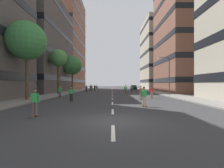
% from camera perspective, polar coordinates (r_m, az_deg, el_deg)
% --- Properties ---
extents(ground_plane, '(182.73, 182.73, 0.00)m').
position_cam_1_polar(ground_plane, '(39.23, -0.01, -2.85)').
color(ground_plane, '#333335').
extents(sidewalk_left, '(3.58, 83.75, 0.14)m').
position_cam_1_polar(sidewalk_left, '(44.22, -13.43, -2.42)').
color(sidewalk_left, gray).
rests_on(sidewalk_left, ground_plane).
extents(sidewalk_right, '(3.58, 83.75, 0.14)m').
position_cam_1_polar(sidewalk_right, '(44.24, 13.38, -2.42)').
color(sidewalk_right, gray).
rests_on(sidewalk_right, ground_plane).
extents(lane_markings, '(0.16, 72.20, 0.01)m').
position_cam_1_polar(lane_markings, '(41.77, -0.02, -2.66)').
color(lane_markings, silver).
rests_on(lane_markings, ground_plane).
extents(building_left_mid, '(15.79, 20.84, 21.66)m').
position_cam_1_polar(building_left_mid, '(44.29, -27.28, 11.69)').
color(building_left_mid, '#4C4744').
rests_on(building_left_mid, ground_plane).
extents(building_left_far, '(15.79, 23.53, 35.23)m').
position_cam_1_polar(building_left_far, '(65.53, -18.24, 13.96)').
color(building_left_far, brown).
rests_on(building_left_far, ground_plane).
extents(building_right_mid, '(15.79, 16.30, 37.71)m').
position_cam_1_polar(building_right_mid, '(46.60, 27.24, 21.39)').
color(building_right_mid, brown).
rests_on(building_right_mid, ground_plane).
extents(building_right_far, '(15.79, 16.88, 25.36)m').
position_cam_1_polar(building_right_far, '(64.56, 18.15, 9.69)').
color(building_right_far, '#B2A893').
rests_on(building_right_far, ground_plane).
extents(parked_car_near, '(1.82, 4.40, 1.52)m').
position_cam_1_polar(parked_car_near, '(54.46, 7.62, -1.28)').
color(parked_car_near, black).
rests_on(parked_car_near, ground_plane).
extents(street_tree_near, '(3.30, 3.30, 8.42)m').
position_cam_1_polar(street_tree_near, '(32.40, -18.64, 8.64)').
color(street_tree_near, '#4C3823').
rests_on(street_tree_near, sidewalk_left).
extents(street_tree_mid, '(4.58, 4.58, 9.34)m').
position_cam_1_polar(street_tree_mid, '(22.30, -28.12, 13.38)').
color(street_tree_mid, '#4C3823').
rests_on(street_tree_mid, sidewalk_left).
extents(street_tree_far, '(4.84, 4.84, 9.06)m').
position_cam_1_polar(street_tree_far, '(42.70, -13.99, 6.47)').
color(street_tree_far, '#4C3823').
rests_on(street_tree_far, sidewalk_left).
extents(streetlamp_right, '(2.13, 0.30, 6.50)m').
position_cam_1_polar(streetlamp_right, '(29.44, 18.93, 4.22)').
color(streetlamp_right, '#3F3F44').
rests_on(streetlamp_right, sidewalk_right).
extents(skater_0, '(0.55, 0.91, 1.78)m').
position_cam_1_polar(skater_0, '(44.23, -7.35, -1.19)').
color(skater_0, brown).
rests_on(skater_0, ground_plane).
extents(skater_1, '(0.56, 0.92, 1.78)m').
position_cam_1_polar(skater_1, '(46.18, -6.25, -1.18)').
color(skater_1, brown).
rests_on(skater_1, ground_plane).
extents(skater_2, '(0.55, 0.91, 1.78)m').
position_cam_1_polar(skater_2, '(23.84, -18.13, -2.40)').
color(skater_2, brown).
rests_on(skater_2, ground_plane).
extents(skater_3, '(0.56, 0.92, 1.78)m').
position_cam_1_polar(skater_3, '(18.42, -14.37, -3.14)').
color(skater_3, brown).
rests_on(skater_3, ground_plane).
extents(skater_4, '(0.54, 0.90, 1.78)m').
position_cam_1_polar(skater_4, '(10.97, -25.82, -5.38)').
color(skater_4, brown).
rests_on(skater_4, ground_plane).
extents(skater_5, '(0.54, 0.91, 1.78)m').
position_cam_1_polar(skater_5, '(23.30, 13.85, -2.46)').
color(skater_5, brown).
rests_on(skater_5, ground_plane).
extents(skater_6, '(0.55, 0.92, 1.78)m').
position_cam_1_polar(skater_6, '(21.16, 10.12, -2.64)').
color(skater_6, brown).
rests_on(skater_6, ground_plane).
extents(skater_7, '(0.54, 0.91, 1.78)m').
position_cam_1_polar(skater_7, '(38.55, -5.48, -1.39)').
color(skater_7, brown).
rests_on(skater_7, ground_plane).
extents(skater_8, '(0.56, 0.92, 1.78)m').
position_cam_1_polar(skater_8, '(48.12, -7.78, -1.09)').
color(skater_8, brown).
rests_on(skater_8, ground_plane).
extents(skater_9, '(0.54, 0.90, 1.78)m').
position_cam_1_polar(skater_9, '(30.75, 4.76, -1.77)').
color(skater_9, brown).
rests_on(skater_9, ground_plane).
extents(skater_10, '(0.56, 0.92, 1.78)m').
position_cam_1_polar(skater_10, '(38.27, -9.21, -1.40)').
color(skater_10, brown).
rests_on(skater_10, ground_plane).
extents(skater_11, '(0.56, 0.92, 1.78)m').
position_cam_1_polar(skater_11, '(14.58, 11.25, -4.01)').
color(skater_11, brown).
rests_on(skater_11, ground_plane).
extents(skater_12, '(0.56, 0.92, 1.78)m').
position_cam_1_polar(skater_12, '(34.90, 6.96, -1.55)').
color(skater_12, brown).
rests_on(skater_12, ground_plane).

